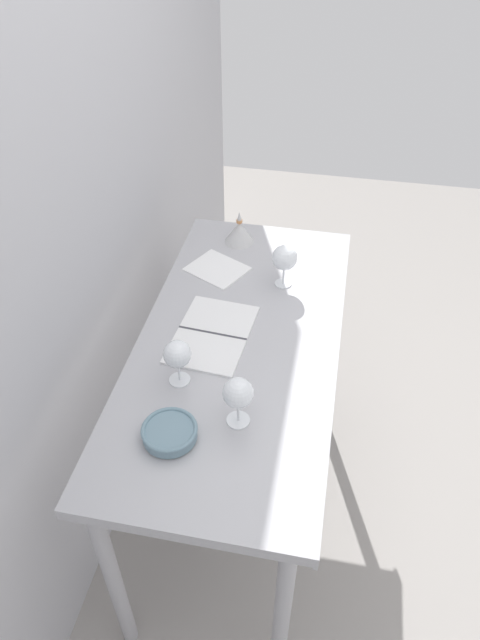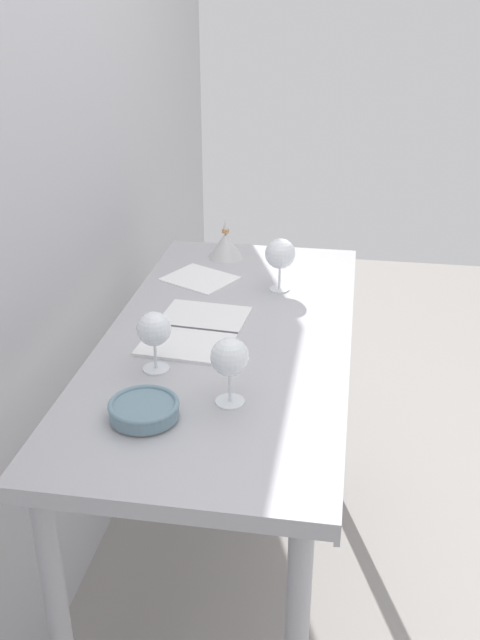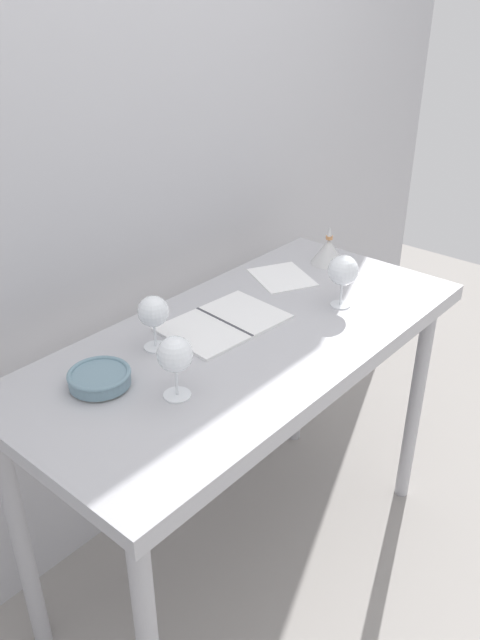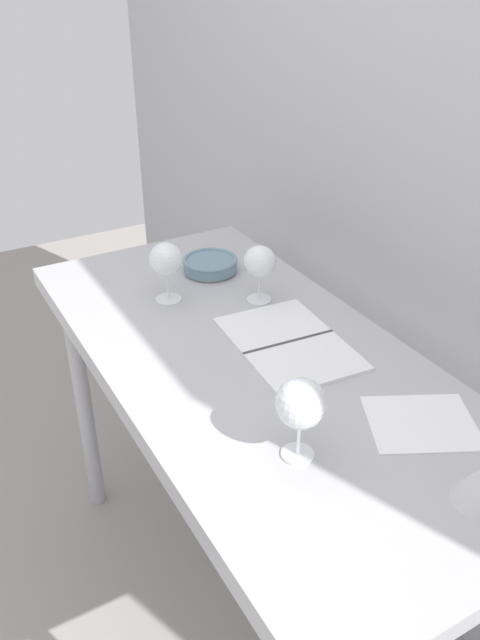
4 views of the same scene
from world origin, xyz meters
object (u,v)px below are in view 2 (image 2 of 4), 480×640
Objects in this scene: wine_glass_near_right at (280,255)px; open_notebook at (196,330)px; tasting_bowl at (144,409)px; wine_glass_near_left at (230,359)px; decanter_funnel at (226,245)px; wine_glass_far_left at (154,331)px; tasting_sheet_upper at (200,278)px.

wine_glass_near_right is 0.39m from open_notebook.
tasting_bowl reaches higher than open_notebook.
wine_glass_near_left is 0.44× the size of open_notebook.
wine_glass_near_right reaches higher than decanter_funnel.
wine_glass_near_left reaches higher than tasting_bowl.
wine_glass_near_right reaches higher than wine_glass_far_left.
decanter_funnel is (0.25, 0.21, -0.07)m from wine_glass_near_right.
decanter_funnel is at bearing 0.13° from tasting_bowl.
tasting_sheet_upper is 1.51× the size of decanter_funnel.
tasting_sheet_upper is 0.21m from decanter_funnel.
tasting_sheet_upper is (0.36, 0.07, -0.00)m from open_notebook.
open_notebook reaches higher than tasting_sheet_upper.
open_notebook is 0.37m from tasting_sheet_upper.
wine_glass_near_left is 0.78× the size of tasting_sheet_upper.
wine_glass_near_right is 0.28m from tasting_sheet_upper.
open_notebook is at bearing -2.48° from tasting_bowl.
wine_glass_far_left is at bearing 155.72° from wine_glass_near_right.
wine_glass_far_left is 0.59m from tasting_sheet_upper.
wine_glass_far_left is at bearing 8.66° from tasting_bowl.
tasting_bowl is at bearing -149.35° from tasting_sheet_upper.
wine_glass_far_left is 0.98× the size of tasting_bowl.
decanter_funnel is (0.78, -0.03, -0.06)m from wine_glass_far_left.
tasting_sheet_upper is 1.31× the size of tasting_bowl.
tasting_bowl is (-0.09, 0.17, -0.09)m from wine_glass_near_left.
tasting_bowl is at bearing -177.93° from open_notebook.
wine_glass_near_right is 0.65m from wine_glass_near_left.
wine_glass_near_right is 1.05× the size of tasting_bowl.
decanter_funnel is (0.99, 0.00, 0.02)m from tasting_bowl.
wine_glass_near_right is 0.33m from decanter_funnel.
decanter_funnel reaches higher than open_notebook.
wine_glass_near_left reaches higher than open_notebook.
wine_glass_near_right is 1.02× the size of wine_glass_near_left.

